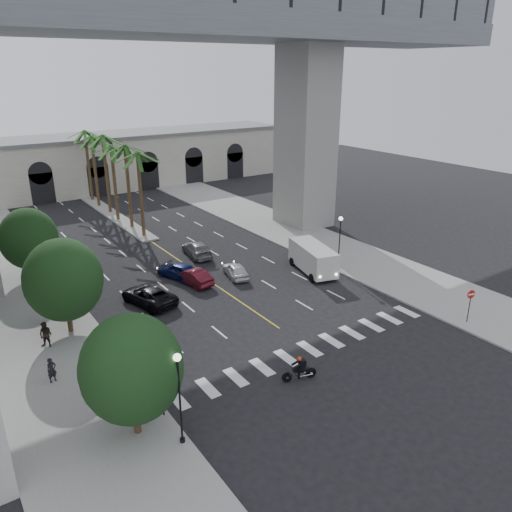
{
  "coord_description": "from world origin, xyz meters",
  "views": [
    {
      "loc": [
        -19.81,
        -24.15,
        18.09
      ],
      "look_at": [
        0.61,
        6.0,
        4.37
      ],
      "focal_mm": 35.0,
      "sensor_mm": 36.0,
      "label": 1
    }
  ],
  "objects_px": {
    "traffic_signal_far": "(134,346)",
    "car_d": "(197,249)",
    "cargo_van": "(313,258)",
    "lamp_post_left_far": "(66,262)",
    "car_c": "(149,295)",
    "car_e": "(179,270)",
    "lamp_post_right": "(340,238)",
    "motorcycle_rider": "(300,369)",
    "pedestrian_b": "(46,335)",
    "pedestrian_a": "(52,370)",
    "do_not_enter_sign": "(470,299)",
    "car_b": "(193,276)",
    "car_a": "(236,270)",
    "lamp_post_left_near": "(179,391)",
    "traffic_signal_near": "(161,378)"
  },
  "relations": [
    {
      "from": "lamp_post_left_far",
      "to": "car_a",
      "type": "xyz_separation_m",
      "value": [
        13.88,
        -3.87,
        -2.56
      ]
    },
    {
      "from": "motorcycle_rider",
      "to": "car_c",
      "type": "bearing_deg",
      "value": 119.38
    },
    {
      "from": "lamp_post_right",
      "to": "car_d",
      "type": "bearing_deg",
      "value": 129.8
    },
    {
      "from": "car_b",
      "to": "pedestrian_a",
      "type": "bearing_deg",
      "value": 22.39
    },
    {
      "from": "lamp_post_left_far",
      "to": "motorcycle_rider",
      "type": "xyz_separation_m",
      "value": [
        8.58,
        -19.94,
        -2.48
      ]
    },
    {
      "from": "lamp_post_left_far",
      "to": "cargo_van",
      "type": "relative_size",
      "value": 0.82
    },
    {
      "from": "car_c",
      "to": "car_a",
      "type": "bearing_deg",
      "value": 170.81
    },
    {
      "from": "traffic_signal_near",
      "to": "car_d",
      "type": "relative_size",
      "value": 0.71
    },
    {
      "from": "cargo_van",
      "to": "pedestrian_a",
      "type": "distance_m",
      "value": 25.18
    },
    {
      "from": "car_e",
      "to": "motorcycle_rider",
      "type": "bearing_deg",
      "value": 67.37
    },
    {
      "from": "car_d",
      "to": "car_e",
      "type": "relative_size",
      "value": 1.14
    },
    {
      "from": "motorcycle_rider",
      "to": "pedestrian_b",
      "type": "distance_m",
      "value": 17.47
    },
    {
      "from": "lamp_post_left_near",
      "to": "pedestrian_a",
      "type": "relative_size",
      "value": 3.33
    },
    {
      "from": "car_d",
      "to": "pedestrian_a",
      "type": "bearing_deg",
      "value": 48.87
    },
    {
      "from": "lamp_post_right",
      "to": "do_not_enter_sign",
      "type": "xyz_separation_m",
      "value": [
        0.76,
        -13.36,
        -1.2
      ]
    },
    {
      "from": "lamp_post_left_far",
      "to": "lamp_post_right",
      "type": "distance_m",
      "value": 24.16
    },
    {
      "from": "cargo_van",
      "to": "traffic_signal_far",
      "type": "bearing_deg",
      "value": -145.94
    },
    {
      "from": "traffic_signal_near",
      "to": "car_c",
      "type": "distance_m",
      "value": 14.78
    },
    {
      "from": "car_e",
      "to": "pedestrian_a",
      "type": "distance_m",
      "value": 17.3
    },
    {
      "from": "car_b",
      "to": "cargo_van",
      "type": "relative_size",
      "value": 0.66
    },
    {
      "from": "car_e",
      "to": "lamp_post_left_far",
      "type": "bearing_deg",
      "value": -26.93
    },
    {
      "from": "traffic_signal_far",
      "to": "cargo_van",
      "type": "bearing_deg",
      "value": 20.21
    },
    {
      "from": "lamp_post_right",
      "to": "traffic_signal_far",
      "type": "relative_size",
      "value": 1.47
    },
    {
      "from": "lamp_post_left_far",
      "to": "do_not_enter_sign",
      "type": "relative_size",
      "value": 1.92
    },
    {
      "from": "lamp_post_left_near",
      "to": "traffic_signal_near",
      "type": "distance_m",
      "value": 2.6
    },
    {
      "from": "lamp_post_left_far",
      "to": "car_e",
      "type": "xyz_separation_m",
      "value": [
        9.44,
        -1.15,
        -2.46
      ]
    },
    {
      "from": "traffic_signal_far",
      "to": "car_d",
      "type": "bearing_deg",
      "value": 52.57
    },
    {
      "from": "motorcycle_rider",
      "to": "car_d",
      "type": "xyz_separation_m",
      "value": [
        4.99,
        23.03,
        0.0
      ]
    },
    {
      "from": "cargo_van",
      "to": "lamp_post_left_near",
      "type": "bearing_deg",
      "value": -131.81
    },
    {
      "from": "cargo_van",
      "to": "lamp_post_left_far",
      "type": "bearing_deg",
      "value": 175.06
    },
    {
      "from": "car_b",
      "to": "car_d",
      "type": "relative_size",
      "value": 0.85
    },
    {
      "from": "car_d",
      "to": "lamp_post_right",
      "type": "bearing_deg",
      "value": 138.68
    },
    {
      "from": "lamp_post_left_far",
      "to": "do_not_enter_sign",
      "type": "xyz_separation_m",
      "value": [
        23.56,
        -21.36,
        -1.2
      ]
    },
    {
      "from": "car_b",
      "to": "car_e",
      "type": "xyz_separation_m",
      "value": [
        -0.46,
        1.93,
        0.05
      ]
    },
    {
      "from": "lamp_post_left_far",
      "to": "car_a",
      "type": "bearing_deg",
      "value": -15.59
    },
    {
      "from": "lamp_post_left_near",
      "to": "traffic_signal_near",
      "type": "height_order",
      "value": "lamp_post_left_near"
    },
    {
      "from": "traffic_signal_near",
      "to": "car_a",
      "type": "relative_size",
      "value": 0.93
    },
    {
      "from": "lamp_post_left_far",
      "to": "car_c",
      "type": "distance_m",
      "value": 7.29
    },
    {
      "from": "do_not_enter_sign",
      "to": "car_b",
      "type": "bearing_deg",
      "value": 142.12
    },
    {
      "from": "car_d",
      "to": "do_not_enter_sign",
      "type": "bearing_deg",
      "value": 121.12
    },
    {
      "from": "car_e",
      "to": "cargo_van",
      "type": "xyz_separation_m",
      "value": [
        11.08,
        -5.84,
        0.7
      ]
    },
    {
      "from": "car_c",
      "to": "cargo_van",
      "type": "height_order",
      "value": "cargo_van"
    },
    {
      "from": "lamp_post_left_near",
      "to": "lamp_post_left_far",
      "type": "xyz_separation_m",
      "value": [
        0.0,
        21.0,
        0.0
      ]
    },
    {
      "from": "lamp_post_right",
      "to": "car_a",
      "type": "relative_size",
      "value": 1.37
    },
    {
      "from": "lamp_post_right",
      "to": "pedestrian_b",
      "type": "height_order",
      "value": "lamp_post_right"
    },
    {
      "from": "lamp_post_left_far",
      "to": "cargo_van",
      "type": "height_order",
      "value": "lamp_post_left_far"
    },
    {
      "from": "cargo_van",
      "to": "do_not_enter_sign",
      "type": "height_order",
      "value": "do_not_enter_sign"
    },
    {
      "from": "motorcycle_rider",
      "to": "pedestrian_b",
      "type": "relative_size",
      "value": 1.19
    },
    {
      "from": "car_d",
      "to": "pedestrian_a",
      "type": "height_order",
      "value": "pedestrian_a"
    },
    {
      "from": "traffic_signal_far",
      "to": "traffic_signal_near",
      "type": "bearing_deg",
      "value": -90.0
    }
  ]
}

